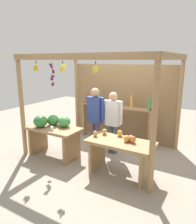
# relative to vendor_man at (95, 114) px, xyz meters

# --- Properties ---
(ground_plane) EXTENTS (12.00, 12.00, 0.00)m
(ground_plane) POSITION_rel_vendor_man_xyz_m (0.16, 0.08, -0.94)
(ground_plane) COLOR gray
(ground_plane) RESTS_ON ground
(market_stall) EXTENTS (3.19, 2.24, 2.33)m
(market_stall) POSITION_rel_vendor_man_xyz_m (0.15, 0.56, 0.43)
(market_stall) COLOR #99754C
(market_stall) RESTS_ON ground
(fruit_counter_left) EXTENTS (1.29, 0.71, 0.98)m
(fruit_counter_left) POSITION_rel_vendor_man_xyz_m (-0.72, -0.71, -0.30)
(fruit_counter_left) COLOR #99754C
(fruit_counter_left) RESTS_ON ground
(fruit_counter_right) EXTENTS (1.29, 0.64, 0.85)m
(fruit_counter_right) POSITION_rel_vendor_man_xyz_m (1.00, -0.72, -0.41)
(fruit_counter_right) COLOR #99754C
(fruit_counter_right) RESTS_ON ground
(bottle_shelf_unit) EXTENTS (2.05, 0.22, 1.36)m
(bottle_shelf_unit) POSITION_rel_vendor_man_xyz_m (0.11, 0.87, -0.16)
(bottle_shelf_unit) COLOR #99754C
(bottle_shelf_unit) RESTS_ON ground
(vendor_man) EXTENTS (0.48, 0.21, 1.58)m
(vendor_man) POSITION_rel_vendor_man_xyz_m (0.00, 0.00, 0.00)
(vendor_man) COLOR #584468
(vendor_man) RESTS_ON ground
(vendor_woman) EXTENTS (0.48, 0.20, 1.50)m
(vendor_woman) POSITION_rel_vendor_man_xyz_m (0.42, 0.12, -0.05)
(vendor_woman) COLOR #4A5561
(vendor_woman) RESTS_ON ground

